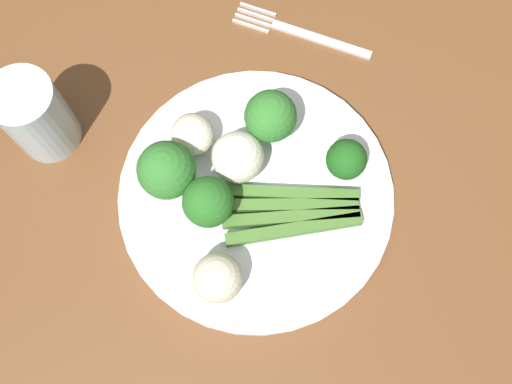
# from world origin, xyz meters

# --- Properties ---
(ground_plane) EXTENTS (6.00, 6.00, 0.02)m
(ground_plane) POSITION_xyz_m (0.00, 0.00, -0.01)
(ground_plane) COLOR tan
(dining_table) EXTENTS (1.17, 0.83, 0.76)m
(dining_table) POSITION_xyz_m (0.00, 0.00, 0.64)
(dining_table) COLOR brown
(dining_table) RESTS_ON ground_plane
(plate) EXTENTS (0.29, 0.29, 0.01)m
(plate) POSITION_xyz_m (-0.04, -0.02, 0.76)
(plate) COLOR white
(plate) RESTS_ON dining_table
(asparagus_bundle) EXTENTS (0.08, 0.15, 0.01)m
(asparagus_bundle) POSITION_xyz_m (-0.05, -0.06, 0.78)
(asparagus_bundle) COLOR #47752D
(asparagus_bundle) RESTS_ON plate
(broccoli_left) EXTENTS (0.04, 0.04, 0.05)m
(broccoli_left) POSITION_xyz_m (-0.00, -0.11, 0.80)
(broccoli_left) COLOR #4C7F2B
(broccoli_left) RESTS_ON plate
(broccoli_front) EXTENTS (0.05, 0.05, 0.07)m
(broccoli_front) POSITION_xyz_m (0.03, -0.03, 0.81)
(broccoli_front) COLOR #609E3D
(broccoli_front) RESTS_ON plate
(broccoli_back) EXTENTS (0.05, 0.05, 0.06)m
(broccoli_back) POSITION_xyz_m (-0.07, 0.02, 0.81)
(broccoli_back) COLOR #568E33
(broccoli_back) RESTS_ON plate
(broccoli_back_right) EXTENTS (0.06, 0.06, 0.07)m
(broccoli_back_right) POSITION_xyz_m (-0.04, 0.06, 0.81)
(broccoli_back_right) COLOR #609E3D
(broccoli_back_right) RESTS_ON plate
(cauliflower_near_fork) EXTENTS (0.05, 0.05, 0.05)m
(cauliflower_near_fork) POSITION_xyz_m (-0.13, -0.00, 0.79)
(cauliflower_near_fork) COLOR beige
(cauliflower_near_fork) RESTS_ON plate
(cauliflower_edge) EXTENTS (0.04, 0.04, 0.04)m
(cauliflower_edge) POSITION_xyz_m (0.01, 0.05, 0.79)
(cauliflower_edge) COLOR silver
(cauliflower_edge) RESTS_ON plate
(cauliflower_mid) EXTENTS (0.05, 0.05, 0.05)m
(cauliflower_mid) POSITION_xyz_m (-0.01, 0.00, 0.80)
(cauliflower_mid) COLOR white
(cauliflower_mid) RESTS_ON plate
(fork) EXTENTS (0.05, 0.17, 0.00)m
(fork) POSITION_xyz_m (0.17, -0.04, 0.76)
(fork) COLOR silver
(fork) RESTS_ON dining_table
(water_glass) EXTENTS (0.07, 0.07, 0.10)m
(water_glass) POSITION_xyz_m (0.00, 0.21, 0.80)
(water_glass) COLOR silver
(water_glass) RESTS_ON dining_table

